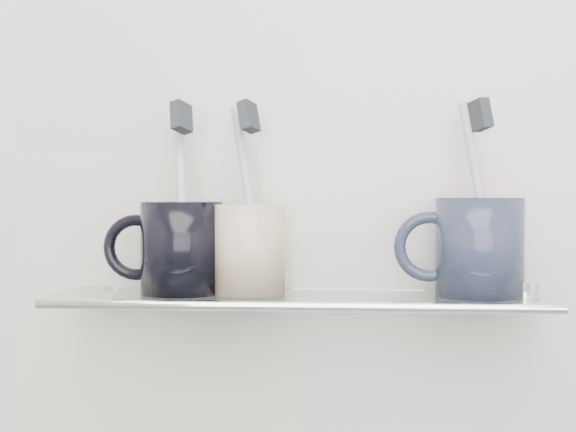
# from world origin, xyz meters

# --- Properties ---
(wall_back) EXTENTS (2.50, 0.00, 2.50)m
(wall_back) POSITION_xyz_m (0.00, 1.10, 1.25)
(wall_back) COLOR beige
(wall_back) RESTS_ON ground
(shelf_glass) EXTENTS (0.50, 0.12, 0.01)m
(shelf_glass) POSITION_xyz_m (0.00, 1.04, 1.10)
(shelf_glass) COLOR silver
(shelf_glass) RESTS_ON wall_back
(shelf_rail) EXTENTS (0.50, 0.01, 0.01)m
(shelf_rail) POSITION_xyz_m (0.00, 0.98, 1.10)
(shelf_rail) COLOR silver
(shelf_rail) RESTS_ON shelf_glass
(bracket_left) EXTENTS (0.02, 0.03, 0.02)m
(bracket_left) POSITION_xyz_m (-0.21, 1.09, 1.09)
(bracket_left) COLOR silver
(bracket_left) RESTS_ON wall_back
(bracket_right) EXTENTS (0.02, 0.03, 0.02)m
(bracket_right) POSITION_xyz_m (0.21, 1.09, 1.09)
(bracket_right) COLOR silver
(bracket_right) RESTS_ON wall_back
(mug_left) EXTENTS (0.10, 0.10, 0.09)m
(mug_left) POSITION_xyz_m (-0.12, 1.04, 1.15)
(mug_left) COLOR black
(mug_left) RESTS_ON shelf_glass
(mug_left_handle) EXTENTS (0.07, 0.01, 0.07)m
(mug_left_handle) POSITION_xyz_m (-0.17, 1.04, 1.15)
(mug_left_handle) COLOR black
(mug_left_handle) RESTS_ON mug_left
(toothbrush_left) EXTENTS (0.03, 0.07, 0.18)m
(toothbrush_left) POSITION_xyz_m (-0.12, 1.04, 1.20)
(toothbrush_left) COLOR silver
(toothbrush_left) RESTS_ON mug_left
(bristles_left) EXTENTS (0.02, 0.03, 0.04)m
(bristles_left) POSITION_xyz_m (-0.12, 1.04, 1.28)
(bristles_left) COLOR #252930
(bristles_left) RESTS_ON toothbrush_left
(mug_center) EXTENTS (0.08, 0.08, 0.09)m
(mug_center) POSITION_xyz_m (-0.05, 1.04, 1.15)
(mug_center) COLOR beige
(mug_center) RESTS_ON shelf_glass
(mug_center_handle) EXTENTS (0.07, 0.01, 0.07)m
(mug_center_handle) POSITION_xyz_m (-0.09, 1.04, 1.15)
(mug_center_handle) COLOR beige
(mug_center_handle) RESTS_ON mug_center
(toothbrush_center) EXTENTS (0.05, 0.06, 0.19)m
(toothbrush_center) POSITION_xyz_m (-0.05, 1.04, 1.20)
(toothbrush_center) COLOR #94A0BB
(toothbrush_center) RESTS_ON mug_center
(bristles_center) EXTENTS (0.02, 0.03, 0.04)m
(bristles_center) POSITION_xyz_m (-0.05, 1.04, 1.28)
(bristles_center) COLOR #252930
(bristles_center) RESTS_ON toothbrush_center
(mug_right) EXTENTS (0.10, 0.10, 0.10)m
(mug_right) POSITION_xyz_m (0.18, 1.04, 1.15)
(mug_right) COLOR #171D34
(mug_right) RESTS_ON shelf_glass
(mug_right_handle) EXTENTS (0.07, 0.01, 0.07)m
(mug_right_handle) POSITION_xyz_m (0.13, 1.04, 1.15)
(mug_right_handle) COLOR #171D34
(mug_right_handle) RESTS_ON mug_right
(toothbrush_right) EXTENTS (0.04, 0.04, 0.19)m
(toothbrush_right) POSITION_xyz_m (0.18, 1.04, 1.20)
(toothbrush_right) COLOR beige
(toothbrush_right) RESTS_ON mug_right
(bristles_right) EXTENTS (0.03, 0.03, 0.03)m
(bristles_right) POSITION_xyz_m (0.18, 1.04, 1.28)
(bristles_right) COLOR #252930
(bristles_right) RESTS_ON toothbrush_right
(chrome_cap) EXTENTS (0.04, 0.04, 0.02)m
(chrome_cap) POSITION_xyz_m (0.22, 1.04, 1.11)
(chrome_cap) COLOR silver
(chrome_cap) RESTS_ON shelf_glass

